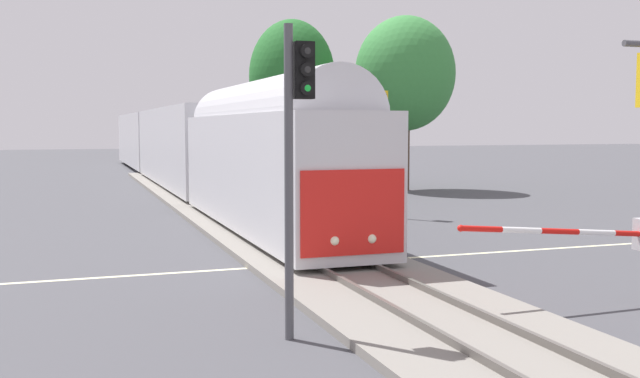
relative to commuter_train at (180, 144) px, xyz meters
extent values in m
plane|color=#47474C|center=(0.00, -27.32, -2.73)|extent=(220.00, 220.00, 0.00)
cube|color=beige|center=(0.00, -27.32, -2.72)|extent=(44.00, 0.20, 0.01)
cube|color=gray|center=(0.00, -27.32, -2.64)|extent=(4.40, 80.00, 0.18)
cube|color=#56514C|center=(-0.72, -27.32, -2.48)|extent=(0.10, 80.00, 0.14)
cube|color=#56514C|center=(0.71, -27.32, -2.48)|extent=(0.10, 80.00, 0.14)
cube|color=silver|center=(0.00, -21.32, -0.46)|extent=(3.00, 16.45, 3.90)
cube|color=red|center=(0.00, -29.56, -1.04)|extent=(2.76, 0.08, 2.15)
cylinder|color=silver|center=(0.00, -21.32, 1.37)|extent=(2.76, 14.80, 2.76)
sphere|color=#F4F2CC|center=(-0.50, -29.57, -1.72)|extent=(0.24, 0.24, 0.24)
sphere|color=#F4F2CC|center=(0.50, -29.57, -1.72)|extent=(0.24, 0.24, 0.24)
cube|color=silver|center=(0.00, -1.04, -0.11)|extent=(3.00, 22.30, 4.60)
cube|color=black|center=(1.51, -1.04, 0.19)|extent=(0.04, 20.07, 0.90)
cube|color=#193899|center=(1.52, -1.04, -1.26)|extent=(0.04, 20.52, 0.36)
cube|color=silver|center=(0.00, 22.16, -0.11)|extent=(3.00, 22.30, 4.60)
cube|color=black|center=(1.51, 22.16, 0.19)|extent=(0.04, 20.07, 0.90)
cube|color=#193899|center=(1.52, 22.16, -1.26)|extent=(0.04, 20.52, 0.36)
cylinder|color=red|center=(4.93, -33.64, -1.24)|extent=(0.95, 0.12, 0.19)
cylinder|color=white|center=(3.99, -33.64, -1.17)|extent=(0.95, 0.12, 0.19)
cylinder|color=red|center=(3.05, -33.64, -1.10)|extent=(0.95, 0.12, 0.19)
cylinder|color=white|center=(2.10, -33.64, -1.03)|extent=(0.95, 0.12, 0.19)
cylinder|color=red|center=(1.16, -33.64, -0.96)|extent=(0.95, 0.12, 0.19)
sphere|color=red|center=(0.69, -33.64, -0.93)|extent=(0.14, 0.14, 0.14)
cylinder|color=#4C4C51|center=(5.61, -18.05, 0.08)|extent=(0.16, 0.16, 5.61)
cube|color=gold|center=(5.89, -18.05, 2.08)|extent=(0.34, 0.26, 1.00)
sphere|color=#262626|center=(5.89, -18.20, 2.40)|extent=(0.20, 0.20, 0.20)
cylinder|color=gold|center=(5.89, -18.23, 2.40)|extent=(0.24, 0.10, 0.24)
sphere|color=#262626|center=(5.89, -18.20, 2.08)|extent=(0.20, 0.20, 0.20)
cylinder|color=gold|center=(5.89, -18.23, 2.08)|extent=(0.24, 0.10, 0.24)
sphere|color=green|center=(5.89, -18.20, 1.76)|extent=(0.20, 0.20, 0.20)
cylinder|color=gold|center=(5.89, -18.23, 1.76)|extent=(0.24, 0.10, 0.24)
cylinder|color=#4C4C51|center=(-3.01, -34.05, 0.08)|extent=(0.16, 0.16, 5.61)
cube|color=black|center=(-2.73, -34.05, 2.08)|extent=(0.34, 0.26, 1.00)
sphere|color=#262626|center=(-2.73, -34.20, 2.40)|extent=(0.20, 0.20, 0.20)
cylinder|color=black|center=(-2.73, -34.23, 2.40)|extent=(0.24, 0.10, 0.24)
sphere|color=#262626|center=(-2.73, -34.20, 2.08)|extent=(0.20, 0.20, 0.20)
cylinder|color=black|center=(-2.73, -34.23, 2.08)|extent=(0.24, 0.10, 0.24)
sphere|color=green|center=(-2.73, -34.20, 1.76)|extent=(0.20, 0.20, 0.20)
cylinder|color=black|center=(-2.73, -34.23, 1.76)|extent=(0.24, 0.10, 0.24)
cylinder|color=#4C3828|center=(12.33, -6.66, -0.53)|extent=(0.63, 0.63, 4.40)
ellipsoid|color=#38843D|center=(12.33, -6.66, 4.21)|extent=(5.92, 5.92, 6.76)
cylinder|color=brown|center=(6.59, -2.59, -0.59)|extent=(0.47, 0.47, 4.27)
ellipsoid|color=#236628|center=(6.59, -2.59, 4.16)|extent=(5.31, 5.31, 6.99)
camera|label=1|loc=(-6.72, -46.49, 1.10)|focal=41.31mm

